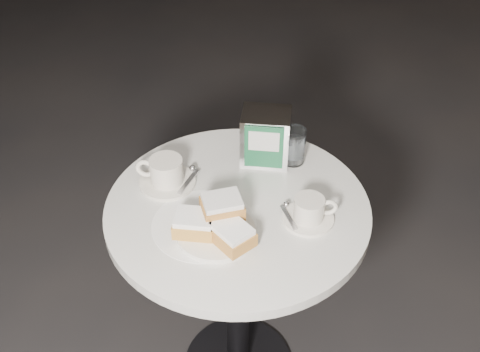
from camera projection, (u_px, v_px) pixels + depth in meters
The scene contains 8 objects.
cafe_table at pixel (238, 257), 1.71m from camera, with size 0.70×0.70×0.74m.
sugar_spill at pixel (204, 224), 1.52m from camera, with size 0.27×0.27×0.00m, color white.
beignet_plate at pixel (216, 225), 1.47m from camera, with size 0.22×0.22×0.10m.
coffee_cup_left at pixel (166, 173), 1.63m from camera, with size 0.18×0.18×0.08m.
coffee_cup_right at pixel (309, 211), 1.52m from camera, with size 0.17×0.17×0.07m.
water_glass_left at pixel (264, 136), 1.73m from camera, with size 0.07×0.07×0.10m.
water_glass_right at pixel (294, 146), 1.69m from camera, with size 0.09×0.09×0.11m.
napkin_dispenser at pixel (266, 137), 1.68m from camera, with size 0.15×0.14×0.16m.
Camera 1 is at (0.39, -1.10, 1.81)m, focal length 45.00 mm.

